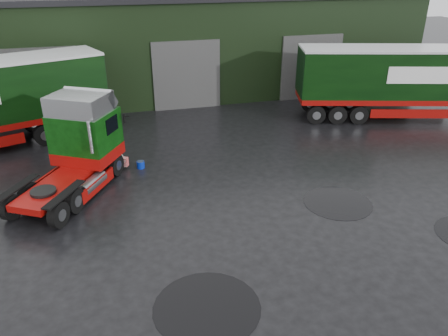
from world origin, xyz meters
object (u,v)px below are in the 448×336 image
at_px(hero_tractor, 62,152).
at_px(tree_back_a, 55,5).
at_px(wash_bucket, 141,165).
at_px(lorry_right, 405,83).
at_px(tree_back_b, 237,12).
at_px(warehouse, 170,39).

bearing_deg(hero_tractor, tree_back_a, 123.79).
distance_m(hero_tractor, tree_back_a, 25.71).
distance_m(wash_bucket, tree_back_a, 24.65).
bearing_deg(wash_bucket, lorry_right, 10.69).
bearing_deg(tree_back_a, hero_tractor, -86.63).
bearing_deg(lorry_right, tree_back_b, -154.96).
bearing_deg(wash_bucket, tree_back_b, 63.99).
relative_size(warehouse, wash_bucket, 97.33).
relative_size(warehouse, tree_back_b, 4.32).
distance_m(lorry_right, tree_back_b, 21.33).
xyz_separation_m(hero_tractor, wash_bucket, (2.88, 1.69, -1.65)).
bearing_deg(tree_back_a, warehouse, -51.34).
relative_size(lorry_right, tree_back_b, 2.01).
relative_size(warehouse, tree_back_a, 3.41).
distance_m(warehouse, lorry_right, 15.80).
bearing_deg(tree_back_b, wash_bucket, -116.01).
bearing_deg(hero_tractor, tree_back_b, 90.80).
bearing_deg(wash_bucket, tree_back_a, 100.42).
height_order(warehouse, lorry_right, warehouse).
distance_m(hero_tractor, lorry_right, 18.35).
xyz_separation_m(warehouse, wash_bucket, (-3.62, -13.81, -3.00)).
relative_size(tree_back_a, tree_back_b, 1.27).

